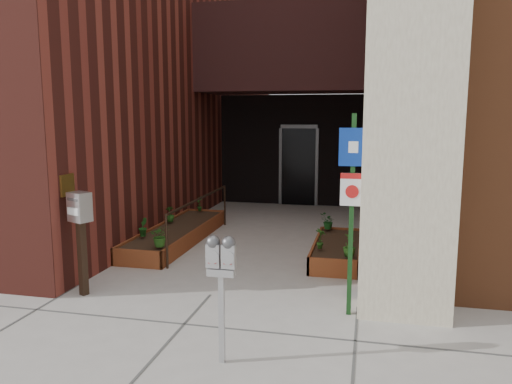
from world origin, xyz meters
The scene contains 15 objects.
ground centered at (0.00, 0.00, 0.00)m, with size 80.00×80.00×0.00m, color #9E9991.
architecture centered at (-0.18, 6.89, 4.98)m, with size 20.00×14.60×10.00m.
planter_left centered at (-1.55, 2.70, 0.13)m, with size 0.90×3.60×0.30m.
planter_right centered at (1.60, 2.20, 0.13)m, with size 0.80×2.20×0.30m.
handrail centered at (-1.05, 2.65, 0.75)m, with size 0.04×3.34×0.90m.
parking_meter centered at (0.71, -1.78, 1.01)m, with size 0.29×0.14×1.31m.
sign_post centered at (1.89, -0.26, 1.52)m, with size 0.34×0.08×2.48m.
payment_dropbox centered at (-1.70, -0.37, 1.03)m, with size 0.34×0.30×1.44m.
shrub_left_a centered at (-1.25, 1.21, 0.48)m, with size 0.33×0.33×0.37m, color #2B631C.
shrub_left_b centered at (-1.85, 1.81, 0.47)m, with size 0.18×0.18×0.33m, color #184F16.
shrub_left_c centered at (-1.85, 3.06, 0.46)m, with size 0.18×0.18×0.32m, color #225217.
shrub_left_d centered at (-1.65, 4.30, 0.47)m, with size 0.18×0.18×0.33m, color #235F1B.
shrub_right_a centered at (1.83, 1.30, 0.48)m, with size 0.20×0.20×0.35m, color #2A5D1A.
shrub_right_b centered at (1.35, 1.66, 0.47)m, with size 0.18×0.18×0.35m, color #265919.
shrub_right_c centered at (1.35, 3.10, 0.45)m, with size 0.27×0.27×0.30m, color #17511A.
Camera 1 is at (2.08, -6.28, 2.46)m, focal length 35.00 mm.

